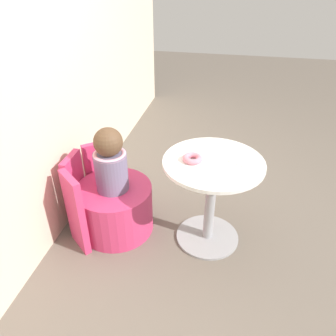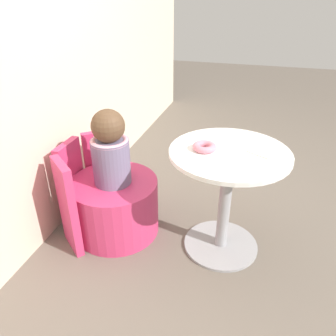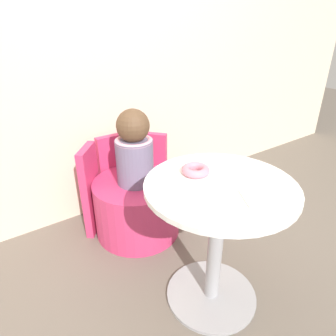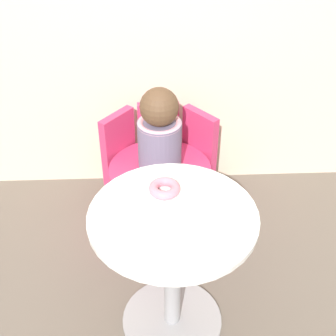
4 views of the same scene
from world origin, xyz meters
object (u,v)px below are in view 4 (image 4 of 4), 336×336
round_table (173,252)px  tub_chair (160,194)px  child_figure (160,133)px  donut (164,188)px

round_table → tub_chair: round_table is taller
child_figure → donut: 0.59m
child_figure → donut: size_ratio=3.69×
round_table → donut: 0.28m
round_table → tub_chair: 0.78m
child_figure → donut: (0.01, -0.58, 0.09)m
tub_chair → donut: 0.78m
donut → round_table: bearing=-78.4°
donut → tub_chair: bearing=90.5°
child_figure → donut: bearing=-89.5°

